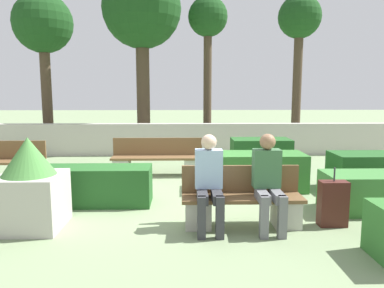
# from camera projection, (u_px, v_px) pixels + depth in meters

# --- Properties ---
(ground_plane) EXTENTS (60.00, 60.00, 0.00)m
(ground_plane) POSITION_uv_depth(u_px,v_px,m) (177.00, 197.00, 6.83)
(ground_plane) COLOR gray
(perimeter_wall) EXTENTS (12.86, 0.30, 0.94)m
(perimeter_wall) POSITION_uv_depth(u_px,v_px,m) (179.00, 139.00, 11.19)
(perimeter_wall) COLOR #B7B2A8
(perimeter_wall) RESTS_ON ground_plane
(bench_front) EXTENTS (1.72, 0.48, 0.84)m
(bench_front) POSITION_uv_depth(u_px,v_px,m) (242.00, 204.00, 5.34)
(bench_front) COLOR brown
(bench_front) RESTS_ON ground_plane
(bench_left_side) EXTENTS (1.62, 0.48, 0.84)m
(bench_left_side) POSITION_uv_depth(u_px,v_px,m) (5.00, 166.00, 8.00)
(bench_left_side) COLOR brown
(bench_left_side) RESTS_ON ground_plane
(bench_right_side) EXTENTS (2.05, 0.48, 0.84)m
(bench_right_side) POSITION_uv_depth(u_px,v_px,m) (157.00, 161.00, 8.51)
(bench_right_side) COLOR brown
(bench_right_side) RESTS_ON ground_plane
(person_seated_man) EXTENTS (0.38, 0.64, 1.32)m
(person_seated_man) POSITION_uv_depth(u_px,v_px,m) (209.00, 178.00, 5.14)
(person_seated_man) COLOR #333338
(person_seated_man) RESTS_ON ground_plane
(person_seated_woman) EXTENTS (0.38, 0.64, 1.33)m
(person_seated_woman) POSITION_uv_depth(u_px,v_px,m) (268.00, 178.00, 5.16)
(person_seated_woman) COLOR slate
(person_seated_woman) RESTS_ON ground_plane
(hedge_block_near_left) EXTENTS (1.90, 0.81, 0.72)m
(hedge_block_near_left) POSITION_uv_depth(u_px,v_px,m) (255.00, 171.00, 7.29)
(hedge_block_near_left) COLOR #33702D
(hedge_block_near_left) RESTS_ON ground_plane
(hedge_block_near_right) EXTENTS (1.95, 0.66, 0.64)m
(hedge_block_near_right) POSITION_uv_depth(u_px,v_px,m) (93.00, 186.00, 6.35)
(hedge_block_near_right) COLOR #235623
(hedge_block_near_right) RESTS_ON ground_plane
(hedge_block_mid_right) EXTENTS (1.58, 0.78, 0.61)m
(hedge_block_mid_right) POSITION_uv_depth(u_px,v_px,m) (374.00, 192.00, 6.00)
(hedge_block_mid_right) COLOR #3D7A38
(hedge_block_mid_right) RESTS_ON ground_plane
(hedge_block_far_left) EXTENTS (1.35, 0.74, 0.81)m
(hedge_block_far_left) POSITION_uv_depth(u_px,v_px,m) (261.00, 156.00, 8.74)
(hedge_block_far_left) COLOR #235623
(hedge_block_far_left) RESTS_ON ground_plane
(hedge_block_far_right) EXTENTS (1.80, 0.83, 0.71)m
(hedge_block_far_right) POSITION_uv_depth(u_px,v_px,m) (378.00, 171.00, 7.32)
(hedge_block_far_right) COLOR #235623
(hedge_block_far_right) RESTS_ON ground_plane
(planter_corner_left) EXTENTS (0.87, 0.87, 1.29)m
(planter_corner_left) POSITION_uv_depth(u_px,v_px,m) (30.00, 187.00, 5.22)
(planter_corner_left) COLOR #B7B2A8
(planter_corner_left) RESTS_ON ground_plane
(suitcase) EXTENTS (0.39, 0.21, 0.85)m
(suitcase) POSITION_uv_depth(u_px,v_px,m) (333.00, 204.00, 5.33)
(suitcase) COLOR #471E19
(suitcase) RESTS_ON ground_plane
(tree_leftmost) EXTENTS (1.87, 1.87, 4.96)m
(tree_leftmost) POSITION_uv_depth(u_px,v_px,m) (43.00, 27.00, 11.79)
(tree_leftmost) COLOR #473828
(tree_leftmost) RESTS_ON ground_plane
(tree_center_left) EXTENTS (2.53, 2.53, 5.78)m
(tree_center_left) POSITION_uv_depth(u_px,v_px,m) (142.00, 12.00, 11.94)
(tree_center_left) COLOR #473828
(tree_center_left) RESTS_ON ground_plane
(tree_center_right) EXTENTS (1.31, 1.31, 4.99)m
(tree_center_right) POSITION_uv_depth(u_px,v_px,m) (208.00, 25.00, 12.39)
(tree_center_right) COLOR #473828
(tree_center_right) RESTS_ON ground_plane
(tree_rightmost) EXTENTS (1.39, 1.39, 4.97)m
(tree_rightmost) POSITION_uv_depth(u_px,v_px,m) (299.00, 25.00, 12.09)
(tree_rightmost) COLOR #473828
(tree_rightmost) RESTS_ON ground_plane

